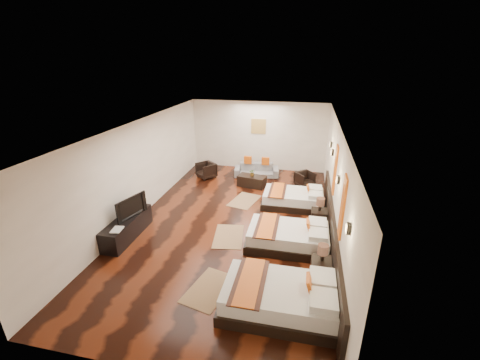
% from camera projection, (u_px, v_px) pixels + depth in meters
% --- Properties ---
extents(floor, '(5.50, 9.50, 0.01)m').
position_uv_depth(floor, '(232.00, 222.00, 9.05)').
color(floor, black).
rests_on(floor, ground).
extents(ceiling, '(5.50, 9.50, 0.01)m').
position_uv_depth(ceiling, '(231.00, 126.00, 8.01)').
color(ceiling, white).
rests_on(ceiling, floor).
extents(back_wall, '(5.50, 0.01, 2.80)m').
position_uv_depth(back_wall, '(258.00, 136.00, 12.84)').
color(back_wall, silver).
rests_on(back_wall, floor).
extents(left_wall, '(0.01, 9.50, 2.80)m').
position_uv_depth(left_wall, '(139.00, 170.00, 9.07)').
color(left_wall, silver).
rests_on(left_wall, floor).
extents(right_wall, '(0.01, 9.50, 2.80)m').
position_uv_depth(right_wall, '(335.00, 185.00, 7.99)').
color(right_wall, silver).
rests_on(right_wall, floor).
extents(headboard_panel, '(0.08, 6.60, 0.90)m').
position_uv_depth(headboard_panel, '(332.00, 233.00, 7.63)').
color(headboard_panel, black).
rests_on(headboard_panel, floor).
extents(bed_near, '(2.19, 1.38, 0.84)m').
position_uv_depth(bed_near, '(281.00, 298.00, 5.82)').
color(bed_near, black).
rests_on(bed_near, floor).
extents(bed_mid, '(2.04, 1.28, 0.78)m').
position_uv_depth(bed_mid, '(289.00, 237.00, 7.81)').
color(bed_mid, black).
rests_on(bed_mid, floor).
extents(bed_far, '(1.93, 1.21, 0.74)m').
position_uv_depth(bed_far, '(294.00, 198.00, 9.93)').
color(bed_far, black).
rests_on(bed_far, floor).
extents(nightstand_a, '(0.43, 0.43, 0.84)m').
position_uv_depth(nightstand_a, '(321.00, 267.00, 6.65)').
color(nightstand_a, black).
rests_on(nightstand_a, floor).
extents(nightstand_b, '(0.44, 0.44, 0.86)m').
position_uv_depth(nightstand_b, '(319.00, 216.00, 8.73)').
color(nightstand_b, black).
rests_on(nightstand_b, floor).
extents(jute_mat_near, '(1.01, 1.34, 0.01)m').
position_uv_depth(jute_mat_near, '(209.00, 289.00, 6.44)').
color(jute_mat_near, '#8F6D49').
rests_on(jute_mat_near, floor).
extents(jute_mat_mid, '(0.91, 1.29, 0.01)m').
position_uv_depth(jute_mat_mid, '(229.00, 236.00, 8.31)').
color(jute_mat_mid, '#8F6D49').
rests_on(jute_mat_mid, floor).
extents(jute_mat_far, '(1.02, 1.34, 0.01)m').
position_uv_depth(jute_mat_far, '(244.00, 201.00, 10.35)').
color(jute_mat_far, '#8F6D49').
rests_on(jute_mat_far, floor).
extents(tv_console, '(0.50, 1.80, 0.55)m').
position_uv_depth(tv_console, '(127.00, 227.00, 8.22)').
color(tv_console, black).
rests_on(tv_console, floor).
extents(tv, '(0.39, 0.98, 0.57)m').
position_uv_depth(tv, '(129.00, 206.00, 8.12)').
color(tv, black).
rests_on(tv, tv_console).
extents(book, '(0.29, 0.36, 0.03)m').
position_uv_depth(book, '(112.00, 230.00, 7.55)').
color(book, black).
rests_on(book, tv_console).
extents(figurine, '(0.33, 0.33, 0.34)m').
position_uv_depth(figurine, '(140.00, 200.00, 8.77)').
color(figurine, brown).
rests_on(figurine, tv_console).
extents(sofa, '(1.80, 0.92, 0.50)m').
position_uv_depth(sofa, '(256.00, 170.00, 12.38)').
color(sofa, slate).
rests_on(sofa, floor).
extents(armchair_left, '(0.91, 0.91, 0.60)m').
position_uv_depth(armchair_left, '(206.00, 170.00, 12.22)').
color(armchair_left, black).
rests_on(armchair_left, floor).
extents(armchair_right, '(0.83, 0.83, 0.54)m').
position_uv_depth(armchair_right, '(305.00, 179.00, 11.42)').
color(armchair_right, black).
rests_on(armchair_right, floor).
extents(coffee_table, '(1.08, 0.69, 0.40)m').
position_uv_depth(coffee_table, '(252.00, 181.00, 11.44)').
color(coffee_table, black).
rests_on(coffee_table, floor).
extents(table_plant, '(0.25, 0.22, 0.26)m').
position_uv_depth(table_plant, '(252.00, 173.00, 11.31)').
color(table_plant, '#336321').
rests_on(table_plant, coffee_table).
extents(orange_panel_a, '(0.04, 0.40, 1.30)m').
position_uv_depth(orange_panel_a, '(343.00, 207.00, 6.16)').
color(orange_panel_a, '#D86014').
rests_on(orange_panel_a, right_wall).
extents(orange_panel_b, '(0.04, 0.40, 1.30)m').
position_uv_depth(orange_panel_b, '(335.00, 170.00, 8.16)').
color(orange_panel_b, '#D86014').
rests_on(orange_panel_b, right_wall).
extents(sconce_near, '(0.07, 0.12, 0.18)m').
position_uv_depth(sconce_near, '(348.00, 229.00, 5.11)').
color(sconce_near, black).
rests_on(sconce_near, right_wall).
extents(sconce_mid, '(0.07, 0.12, 0.18)m').
position_uv_depth(sconce_mid, '(338.00, 180.00, 7.11)').
color(sconce_mid, black).
rests_on(sconce_mid, right_wall).
extents(sconce_far, '(0.07, 0.12, 0.18)m').
position_uv_depth(sconce_far, '(332.00, 152.00, 9.10)').
color(sconce_far, black).
rests_on(sconce_far, right_wall).
extents(sconce_lounge, '(0.07, 0.12, 0.18)m').
position_uv_depth(sconce_lounge, '(331.00, 144.00, 9.92)').
color(sconce_lounge, black).
rests_on(sconce_lounge, right_wall).
extents(gold_artwork, '(0.60, 0.04, 0.60)m').
position_uv_depth(gold_artwork, '(259.00, 126.00, 12.67)').
color(gold_artwork, '#AD873F').
rests_on(gold_artwork, back_wall).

